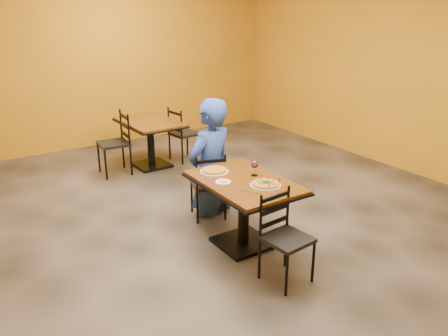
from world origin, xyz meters
TOP-DOWN VIEW (x-y plane):
  - floor at (0.00, 0.00)m, footprint 7.00×8.00m
  - wall_back at (0.00, 4.00)m, footprint 7.00×0.01m
  - wall_right at (3.50, 0.00)m, footprint 0.01×8.00m
  - table_main at (0.00, -0.50)m, footprint 0.83×1.23m
  - table_second at (0.24, 2.38)m, footprint 0.82×1.19m
  - chair_main_near at (-0.06, -1.28)m, footprint 0.43×0.43m
  - chair_main_far at (0.05, 0.32)m, footprint 0.47×0.47m
  - chair_second_left at (-0.37, 2.38)m, footprint 0.46×0.46m
  - chair_second_right at (0.85, 2.38)m, footprint 0.45×0.45m
  - diner at (0.14, 0.41)m, footprint 0.79×0.62m
  - plate_main at (0.10, -0.73)m, footprint 0.31×0.31m
  - pizza_main at (0.10, -0.73)m, footprint 0.28×0.28m
  - plate_far at (-0.12, -0.11)m, footprint 0.31×0.31m
  - pizza_far at (-0.12, -0.11)m, footprint 0.28×0.28m
  - side_plate at (-0.21, -0.43)m, footprint 0.16×0.16m
  - dip at (-0.21, -0.43)m, footprint 0.09×0.09m
  - wine_glass at (0.18, -0.44)m, footprint 0.08×0.08m
  - fork at (-0.14, -0.79)m, footprint 0.10×0.18m
  - knife at (0.28, -0.73)m, footprint 0.15×0.16m

SIDE VIEW (x-z plane):
  - floor at x=0.00m, z-range -0.01..0.01m
  - chair_main_far at x=0.05m, z-range 0.00..0.84m
  - chair_main_near at x=-0.06m, z-range 0.00..0.87m
  - chair_second_right at x=0.85m, z-range 0.00..0.89m
  - chair_second_left at x=-0.37m, z-range 0.00..0.95m
  - table_second at x=0.24m, z-range 0.18..0.93m
  - table_main at x=0.00m, z-range 0.18..0.93m
  - diner at x=0.14m, z-range 0.00..1.45m
  - fork at x=-0.14m, z-range 0.75..0.75m
  - knife at x=0.28m, z-range 0.75..0.75m
  - plate_main at x=0.10m, z-range 0.75..0.76m
  - plate_far at x=-0.12m, z-range 0.75..0.76m
  - side_plate at x=-0.21m, z-range 0.75..0.76m
  - dip at x=-0.21m, z-range 0.76..0.77m
  - pizza_main at x=0.10m, z-range 0.76..0.78m
  - pizza_far at x=-0.12m, z-range 0.76..0.78m
  - wine_glass at x=0.18m, z-range 0.75..0.93m
  - wall_back at x=0.00m, z-range 0.00..3.00m
  - wall_right at x=3.50m, z-range 0.00..3.00m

